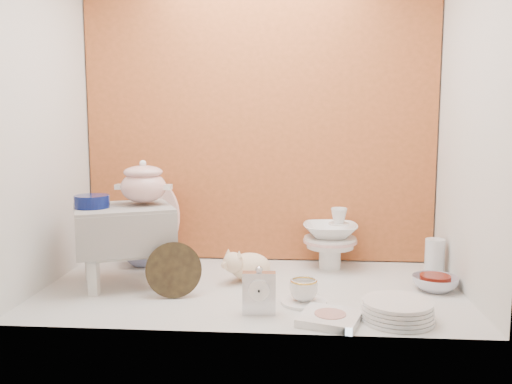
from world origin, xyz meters
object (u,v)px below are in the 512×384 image
(plush_pig, at_px, (250,266))
(dinner_plate_stack, at_px, (397,310))
(soup_tureen, at_px, (143,182))
(crystal_bowl, at_px, (435,283))
(gold_rim_teacup, at_px, (304,290))
(blue_white_vase, at_px, (144,243))
(floral_platter, at_px, (143,218))
(porcelain_tower, at_px, (330,238))
(step_stool, at_px, (124,245))
(mantel_clock, at_px, (259,291))

(plush_pig, height_order, dinner_plate_stack, plush_pig)
(soup_tureen, distance_m, dinner_plate_stack, 1.20)
(crystal_bowl, bearing_deg, gold_rim_teacup, -159.29)
(blue_white_vase, distance_m, gold_rim_teacup, 0.95)
(plush_pig, bearing_deg, floral_platter, 135.90)
(soup_tureen, bearing_deg, porcelain_tower, 17.98)
(gold_rim_teacup, relative_size, crystal_bowl, 0.57)
(plush_pig, height_order, crystal_bowl, plush_pig)
(soup_tureen, height_order, porcelain_tower, soup_tureen)
(step_stool, bearing_deg, gold_rim_teacup, -38.36)
(plush_pig, distance_m, gold_rim_teacup, 0.37)
(blue_white_vase, bearing_deg, mantel_clock, -45.97)
(soup_tureen, distance_m, floral_platter, 0.46)
(soup_tureen, xyz_separation_m, floral_platter, (-0.12, 0.38, -0.23))
(gold_rim_teacup, bearing_deg, soup_tureen, 160.53)
(step_stool, xyz_separation_m, dinner_plate_stack, (1.13, -0.35, -0.14))
(plush_pig, bearing_deg, porcelain_tower, 18.96)
(soup_tureen, xyz_separation_m, blue_white_vase, (-0.09, 0.27, -0.34))
(floral_platter, xyz_separation_m, porcelain_tower, (0.96, -0.10, -0.07))
(gold_rim_teacup, bearing_deg, mantel_clock, -142.65)
(blue_white_vase, height_order, porcelain_tower, porcelain_tower)
(soup_tureen, distance_m, gold_rim_teacup, 0.85)
(step_stool, height_order, gold_rim_teacup, step_stool)
(soup_tureen, distance_m, mantel_clock, 0.76)
(gold_rim_teacup, bearing_deg, dinner_plate_stack, -24.51)
(plush_pig, bearing_deg, mantel_clock, -94.34)
(blue_white_vase, bearing_deg, dinner_plate_stack, -30.75)
(plush_pig, bearing_deg, crystal_bowl, -18.93)
(step_stool, height_order, plush_pig, step_stool)
(step_stool, xyz_separation_m, blue_white_vase, (-0.01, 0.32, -0.07))
(plush_pig, bearing_deg, blue_white_vase, 143.12)
(porcelain_tower, bearing_deg, floral_platter, 174.03)
(plush_pig, distance_m, porcelain_tower, 0.45)
(crystal_bowl, bearing_deg, plush_pig, 174.99)
(floral_platter, relative_size, mantel_clock, 2.45)
(gold_rim_teacup, bearing_deg, crystal_bowl, 20.71)
(step_stool, distance_m, porcelain_tower, 0.98)
(mantel_clock, bearing_deg, step_stool, 149.02)
(gold_rim_teacup, height_order, crystal_bowl, gold_rim_teacup)
(dinner_plate_stack, bearing_deg, porcelain_tower, 106.53)
(blue_white_vase, height_order, gold_rim_teacup, blue_white_vase)
(step_stool, relative_size, floral_platter, 0.92)
(plush_pig, bearing_deg, step_stool, 174.71)
(step_stool, bearing_deg, plush_pig, -15.51)
(blue_white_vase, height_order, crystal_bowl, blue_white_vase)
(blue_white_vase, height_order, dinner_plate_stack, blue_white_vase)
(mantel_clock, xyz_separation_m, dinner_plate_stack, (0.51, -0.03, -0.05))
(floral_platter, xyz_separation_m, dinner_plate_stack, (1.17, -0.78, -0.18))
(blue_white_vase, relative_size, gold_rim_teacup, 2.01)
(mantel_clock, bearing_deg, dinner_plate_stack, -5.93)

